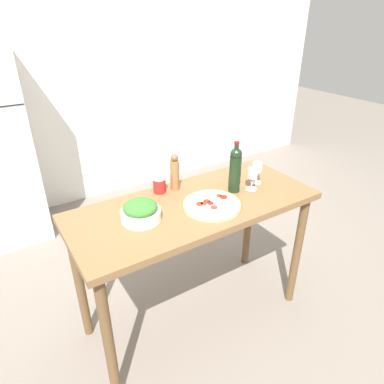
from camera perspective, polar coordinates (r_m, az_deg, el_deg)
The scene contains 10 objects.
ground_plane at distance 2.59m, azimuth 0.40°, elevation -19.66°, with size 14.00×14.00×0.00m, color slate.
wall_back at distance 3.77m, azimuth -18.30°, elevation 17.38°, with size 6.40×0.08×2.60m.
prep_counter at distance 2.07m, azimuth 0.47°, elevation -4.77°, with size 1.48×0.63×0.91m.
wine_bottle at distance 2.10m, azimuth 7.26°, elevation 3.84°, with size 0.07×0.07×0.32m.
wine_glass_near at distance 2.15m, azimuth 10.05°, elevation 2.87°, with size 0.07×0.07×0.14m.
wine_glass_far at distance 2.24m, azimuth 10.80°, elevation 3.87°, with size 0.07×0.07×0.14m.
pepper_mill at distance 2.12m, azimuth -2.90°, elevation 3.24°, with size 0.06×0.06×0.24m.
salad_bowl at distance 1.85m, azimuth -8.56°, elevation -3.21°, with size 0.22×0.22×0.12m.
homemade_pizza at distance 1.97m, azimuth 3.35°, elevation -2.13°, with size 0.33×0.33×0.03m.
salt_canister at distance 2.12m, azimuth -5.46°, elevation 1.21°, with size 0.08×0.08×0.10m.
Camera 1 is at (-0.95, -1.46, 1.91)m, focal length 32.00 mm.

